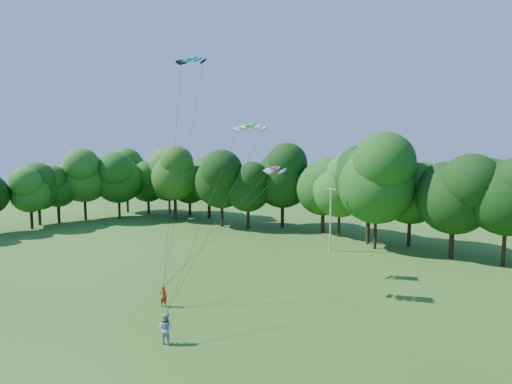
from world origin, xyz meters
The scene contains 10 objects.
ground centered at (0.00, 0.00, 0.00)m, with size 160.00×160.00×0.00m, color #2A4C14.
utility_pole centered at (-0.67, 28.97, 3.84)m, with size 1.48×0.35×7.43m.
kite_flyer_left centered at (-3.55, 6.39, 0.80)m, with size 0.58×0.38×1.60m, color #B02F16.
kite_flyer_right centered at (0.96, 2.59, 0.94)m, with size 0.91×0.71×1.88m, color #90B1C8.
kite_teal centered at (-7.48, 13.83, 19.91)m, with size 2.88×2.11×0.61m.
kite_green centered at (0.17, 12.21, 13.52)m, with size 2.86×2.11×0.43m.
kite_pink centered at (1.66, 13.53, 10.17)m, with size 1.88×1.25×0.29m.
tree_back_west centered at (-30.83, 33.14, 7.65)m, with size 8.42×8.42×12.25m.
tree_back_center centered at (1.54, 35.20, 8.42)m, with size 9.27×9.27×13.48m.
tree_flank_west centered at (-44.95, 17.70, 6.90)m, with size 7.60×7.60×11.05m.
Camera 1 is at (18.68, -12.94, 11.46)m, focal length 28.00 mm.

